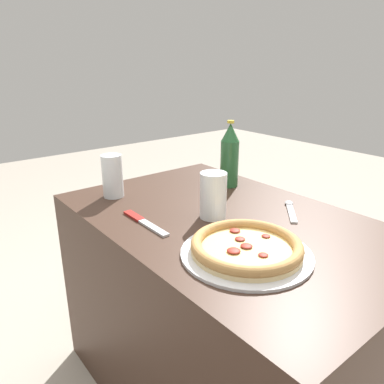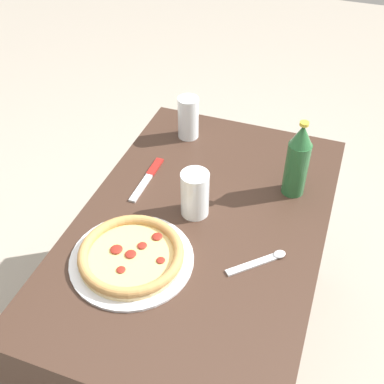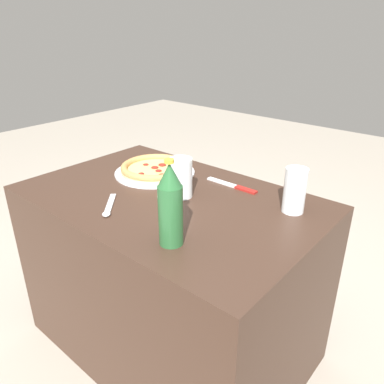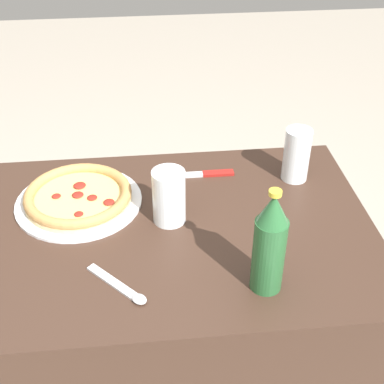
# 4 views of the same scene
# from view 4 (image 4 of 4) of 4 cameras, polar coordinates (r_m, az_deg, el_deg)

# --- Properties ---
(table) EXTENTS (1.09, 0.70, 0.70)m
(table) POSITION_cam_4_polar(r_m,az_deg,el_deg) (1.58, -3.28, -13.75)
(table) COLOR #3D281E
(table) RESTS_ON ground_plane
(pizza_salami) EXTENTS (0.33, 0.33, 0.04)m
(pizza_salami) POSITION_cam_4_polar(r_m,az_deg,el_deg) (1.43, -12.03, -0.53)
(pizza_salami) COLOR silver
(pizza_salami) RESTS_ON table
(glass_red_wine) EXTENTS (0.07, 0.07, 0.15)m
(glass_red_wine) POSITION_cam_4_polar(r_m,az_deg,el_deg) (1.50, 11.06, 3.65)
(glass_red_wine) COLOR white
(glass_red_wine) RESTS_ON table
(glass_cola) EXTENTS (0.08, 0.08, 0.14)m
(glass_cola) POSITION_cam_4_polar(r_m,az_deg,el_deg) (1.32, -2.46, -0.76)
(glass_cola) COLOR white
(glass_cola) RESTS_ON table
(beer_bottle) EXTENTS (0.07, 0.07, 0.25)m
(beer_bottle) POSITION_cam_4_polar(r_m,az_deg,el_deg) (1.11, 8.29, -5.47)
(beer_bottle) COLOR #286033
(beer_bottle) RESTS_ON table
(knife) EXTENTS (0.22, 0.03, 0.01)m
(knife) POSITION_cam_4_polar(r_m,az_deg,el_deg) (1.52, 0.74, 1.89)
(knife) COLOR maroon
(knife) RESTS_ON table
(spoon) EXTENTS (0.14, 0.14, 0.01)m
(spoon) POSITION_cam_4_polar(r_m,az_deg,el_deg) (1.18, -7.37, -10.17)
(spoon) COLOR silver
(spoon) RESTS_ON table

